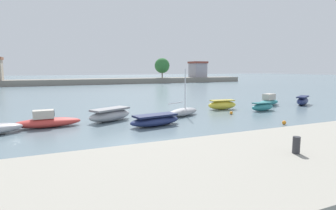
% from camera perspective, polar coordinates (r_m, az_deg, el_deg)
% --- Properties ---
extents(ground_plane, '(400.00, 400.00, 0.00)m').
position_cam_1_polar(ground_plane, '(17.61, -4.34, -8.64)').
color(ground_plane, slate).
extents(seawall_embankment, '(63.65, 6.89, 1.78)m').
position_cam_1_polar(seawall_embankment, '(10.09, 12.86, -16.17)').
color(seawall_embankment, '#9E998C').
rests_on(seawall_embankment, ground).
extents(mooring_bollard, '(0.27, 0.27, 0.64)m').
position_cam_1_polar(mooring_bollard, '(11.36, 25.16, -7.55)').
color(mooring_bollard, '#2D2D33').
rests_on(mooring_bollard, seawall_embankment).
extents(moored_boat_1, '(5.36, 1.70, 1.47)m').
position_cam_1_polar(moored_boat_1, '(25.23, -23.88, -3.15)').
color(moored_boat_1, '#C63833').
rests_on(moored_boat_1, ground).
extents(moored_boat_2, '(4.93, 3.72, 1.21)m').
position_cam_1_polar(moored_boat_2, '(26.39, -11.94, -2.02)').
color(moored_boat_2, '#9E9EA3').
rests_on(moored_boat_2, ground).
extents(moored_boat_3, '(4.96, 2.49, 0.99)m').
position_cam_1_polar(moored_boat_3, '(23.69, -2.68, -3.21)').
color(moored_boat_3, navy).
rests_on(moored_boat_3, ground).
extents(moored_boat_4, '(4.58, 3.12, 4.88)m').
position_cam_1_polar(moored_boat_4, '(28.63, 3.14, -1.43)').
color(moored_boat_4, '#9E9EA3').
rests_on(moored_boat_4, ground).
extents(moored_boat_5, '(3.75, 1.74, 1.15)m').
position_cam_1_polar(moored_boat_5, '(33.70, 11.21, 0.04)').
color(moored_boat_5, yellow).
rests_on(moored_boat_5, ground).
extents(moored_boat_6, '(3.37, 1.33, 0.99)m').
position_cam_1_polar(moored_boat_6, '(33.82, 19.08, -0.34)').
color(moored_boat_6, teal).
rests_on(moored_boat_6, ground).
extents(moored_boat_7, '(4.71, 2.64, 1.54)m').
position_cam_1_polar(moored_boat_7, '(39.14, 20.21, 0.75)').
color(moored_boat_7, teal).
rests_on(moored_boat_7, ground).
extents(moored_boat_8, '(4.07, 3.04, 1.18)m').
position_cam_1_polar(moored_boat_8, '(41.49, 26.23, 0.81)').
color(moored_boat_8, navy).
rests_on(moored_boat_8, ground).
extents(mooring_buoy_0, '(0.25, 0.25, 0.25)m').
position_cam_1_polar(mooring_buoy_0, '(43.54, 20.79, 0.81)').
color(mooring_buoy_0, red).
rests_on(mooring_buoy_0, ground).
extents(mooring_buoy_1, '(0.36, 0.36, 0.36)m').
position_cam_1_polar(mooring_buoy_1, '(26.30, 23.03, -3.39)').
color(mooring_buoy_1, orange).
rests_on(mooring_buoy_1, ground).
extents(mooring_buoy_2, '(0.34, 0.34, 0.34)m').
position_cam_1_polar(mooring_buoy_2, '(30.32, 13.04, -1.60)').
color(mooring_buoy_2, orange).
rests_on(mooring_buoy_2, ground).
extents(distant_shoreline, '(121.61, 7.89, 8.48)m').
position_cam_1_polar(distant_shoreline, '(88.36, -23.11, 5.42)').
color(distant_shoreline, gray).
rests_on(distant_shoreline, ground).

